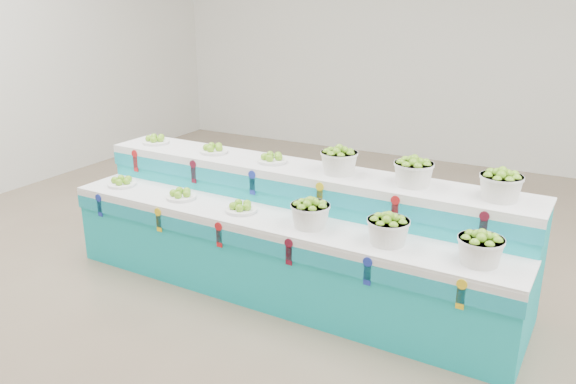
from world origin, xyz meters
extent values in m
plane|color=brown|center=(0.00, 0.00, 0.00)|extent=(10.00, 10.00, 0.00)
plane|color=silver|center=(0.00, 5.00, 2.00)|extent=(10.00, 0.00, 10.00)
cylinder|color=white|center=(-2.25, 0.16, 0.77)|extent=(0.27, 0.27, 0.09)
cylinder|color=white|center=(-1.54, 0.14, 0.77)|extent=(0.27, 0.27, 0.09)
cylinder|color=white|center=(-0.90, 0.12, 0.77)|extent=(0.27, 0.27, 0.09)
cylinder|color=white|center=(-2.23, 0.65, 1.07)|extent=(0.27, 0.27, 0.09)
cylinder|color=white|center=(-1.52, 0.63, 1.07)|extent=(0.27, 0.27, 0.09)
cylinder|color=white|center=(-0.88, 0.61, 1.07)|extent=(0.27, 0.27, 0.09)
camera|label=1|loc=(1.57, -3.62, 2.42)|focal=36.13mm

